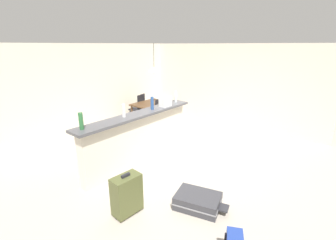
% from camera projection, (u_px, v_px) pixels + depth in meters
% --- Properties ---
extents(ground_plane, '(13.00, 13.00, 0.05)m').
position_uv_depth(ground_plane, '(174.00, 158.00, 5.43)').
color(ground_plane, '#ADA393').
extents(wall_back, '(6.60, 0.10, 2.50)m').
position_uv_depth(wall_back, '(91.00, 88.00, 6.89)').
color(wall_back, silver).
rests_on(wall_back, ground_plane).
extents(wall_right, '(0.10, 6.00, 2.50)m').
position_uv_depth(wall_right, '(226.00, 85.00, 7.48)').
color(wall_right, silver).
rests_on(wall_right, ground_plane).
extents(partition_half_wall, '(2.80, 0.20, 1.06)m').
position_uv_depth(partition_half_wall, '(140.00, 139.00, 5.07)').
color(partition_half_wall, silver).
rests_on(partition_half_wall, ground_plane).
extents(bar_countertop, '(2.96, 0.40, 0.05)m').
position_uv_depth(bar_countertop, '(139.00, 114.00, 4.90)').
color(bar_countertop, '#4C4C51').
rests_on(bar_countertop, partition_half_wall).
extents(bottle_green, '(0.07, 0.07, 0.29)m').
position_uv_depth(bottle_green, '(81.00, 121.00, 3.91)').
color(bottle_green, '#2D6B38').
rests_on(bottle_green, bar_countertop).
extents(bottle_white, '(0.07, 0.07, 0.26)m').
position_uv_depth(bottle_white, '(124.00, 111.00, 4.60)').
color(bottle_white, silver).
rests_on(bottle_white, bar_countertop).
extents(bottle_blue, '(0.07, 0.07, 0.28)m').
position_uv_depth(bottle_blue, '(152.00, 103.00, 5.14)').
color(bottle_blue, '#284C89').
rests_on(bottle_blue, bar_countertop).
extents(bottle_clear, '(0.06, 0.06, 0.29)m').
position_uv_depth(bottle_clear, '(176.00, 96.00, 5.79)').
color(bottle_clear, silver).
rests_on(bottle_clear, bar_countertop).
extents(grocery_bag, '(0.26, 0.18, 0.22)m').
position_uv_depth(grocery_bag, '(165.00, 102.00, 5.41)').
color(grocery_bag, silver).
rests_on(grocery_bag, bar_countertop).
extents(dining_table, '(1.10, 0.80, 0.74)m').
position_uv_depth(dining_table, '(151.00, 106.00, 7.36)').
color(dining_table, '#4C331E').
rests_on(dining_table, ground_plane).
extents(dining_chair_near_partition, '(0.48, 0.48, 0.93)m').
position_uv_depth(dining_chair_near_partition, '(162.00, 113.00, 7.08)').
color(dining_chair_near_partition, black).
rests_on(dining_chair_near_partition, ground_plane).
extents(dining_chair_far_side, '(0.48, 0.48, 0.93)m').
position_uv_depth(dining_chair_far_side, '(139.00, 107.00, 7.79)').
color(dining_chair_far_side, black).
rests_on(dining_chair_far_side, ground_plane).
extents(pendant_lamp, '(0.34, 0.34, 0.85)m').
position_uv_depth(pendant_lamp, '(154.00, 69.00, 7.01)').
color(pendant_lamp, black).
extents(suitcase_flat_charcoal, '(0.66, 0.89, 0.22)m').
position_uv_depth(suitcase_flat_charcoal, '(198.00, 201.00, 3.74)').
color(suitcase_flat_charcoal, '#38383D').
rests_on(suitcase_flat_charcoal, ground_plane).
extents(suitcase_upright_olive, '(0.46, 0.27, 0.67)m').
position_uv_depth(suitcase_upright_olive, '(127.00, 194.00, 3.54)').
color(suitcase_upright_olive, '#51562D').
rests_on(suitcase_upright_olive, ground_plane).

